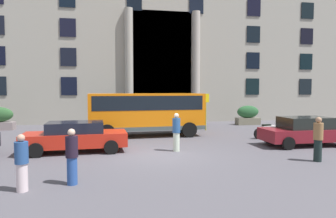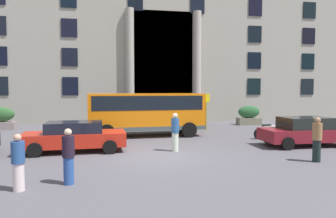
{
  "view_description": "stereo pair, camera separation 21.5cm",
  "coord_description": "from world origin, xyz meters",
  "px_view_note": "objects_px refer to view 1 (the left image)",
  "views": [
    {
      "loc": [
        -1.87,
        -12.79,
        2.79
      ],
      "look_at": [
        1.47,
        5.36,
        1.66
      ],
      "focal_mm": 32.16,
      "sensor_mm": 36.0,
      "label": 1
    },
    {
      "loc": [
        -1.66,
        -12.83,
        2.79
      ],
      "look_at": [
        1.47,
        5.36,
        1.66
      ],
      "focal_mm": 32.16,
      "sensor_mm": 36.0,
      "label": 2
    }
  ],
  "objects_px": {
    "hedge_planter_far_west": "(248,115)",
    "hedge_planter_far_east": "(112,118)",
    "parked_sedan_second": "(76,136)",
    "pedestrian_man_crossing": "(22,163)",
    "pedestrian_man_red_shirt": "(318,139)",
    "pedestrian_woman_with_bag": "(176,132)",
    "pedestrian_woman_dark_dress": "(72,157)",
    "bus_stop_sign": "(206,108)",
    "motorcycle_far_end": "(268,130)",
    "orange_minibus": "(146,111)",
    "hedge_planter_entrance_right": "(157,119)",
    "parked_sedan_far": "(305,131)"
  },
  "relations": [
    {
      "from": "hedge_planter_far_west",
      "to": "pedestrian_woman_dark_dress",
      "type": "bearing_deg",
      "value": -131.24
    },
    {
      "from": "bus_stop_sign",
      "to": "hedge_planter_far_west",
      "type": "xyz_separation_m",
      "value": [
        4.48,
        2.82,
        -0.84
      ]
    },
    {
      "from": "hedge_planter_far_east",
      "to": "hedge_planter_far_west",
      "type": "bearing_deg",
      "value": -1.27
    },
    {
      "from": "bus_stop_sign",
      "to": "motorcycle_far_end",
      "type": "bearing_deg",
      "value": -56.85
    },
    {
      "from": "parked_sedan_far",
      "to": "pedestrian_man_crossing",
      "type": "distance_m",
      "value": 13.02
    },
    {
      "from": "parked_sedan_second",
      "to": "parked_sedan_far",
      "type": "relative_size",
      "value": 1.07
    },
    {
      "from": "bus_stop_sign",
      "to": "parked_sedan_far",
      "type": "bearing_deg",
      "value": -63.58
    },
    {
      "from": "parked_sedan_far",
      "to": "pedestrian_man_crossing",
      "type": "height_order",
      "value": "pedestrian_man_crossing"
    },
    {
      "from": "hedge_planter_far_west",
      "to": "pedestrian_woman_with_bag",
      "type": "bearing_deg",
      "value": -130.08
    },
    {
      "from": "parked_sedan_second",
      "to": "pedestrian_man_crossing",
      "type": "relative_size",
      "value": 2.9
    },
    {
      "from": "pedestrian_man_red_shirt",
      "to": "pedestrian_woman_dark_dress",
      "type": "distance_m",
      "value": 9.21
    },
    {
      "from": "bus_stop_sign",
      "to": "hedge_planter_far_east",
      "type": "height_order",
      "value": "bus_stop_sign"
    },
    {
      "from": "pedestrian_man_red_shirt",
      "to": "pedestrian_woman_with_bag",
      "type": "distance_m",
      "value": 5.86
    },
    {
      "from": "pedestrian_man_crossing",
      "to": "motorcycle_far_end",
      "type": "bearing_deg",
      "value": -19.1
    },
    {
      "from": "parked_sedan_far",
      "to": "pedestrian_woman_with_bag",
      "type": "relative_size",
      "value": 2.46
    },
    {
      "from": "hedge_planter_entrance_right",
      "to": "pedestrian_woman_dark_dress",
      "type": "xyz_separation_m",
      "value": [
        -4.59,
        -13.78,
        0.23
      ]
    },
    {
      "from": "bus_stop_sign",
      "to": "pedestrian_woman_dark_dress",
      "type": "relative_size",
      "value": 1.54
    },
    {
      "from": "parked_sedan_second",
      "to": "motorcycle_far_end",
      "type": "distance_m",
      "value": 10.83
    },
    {
      "from": "hedge_planter_entrance_right",
      "to": "hedge_planter_far_east",
      "type": "bearing_deg",
      "value": 176.28
    },
    {
      "from": "parked_sedan_far",
      "to": "hedge_planter_entrance_right",
      "type": "bearing_deg",
      "value": 123.74
    },
    {
      "from": "hedge_planter_entrance_right",
      "to": "hedge_planter_far_east",
      "type": "height_order",
      "value": "hedge_planter_far_east"
    },
    {
      "from": "orange_minibus",
      "to": "bus_stop_sign",
      "type": "xyz_separation_m",
      "value": [
        4.36,
        1.79,
        0.02
      ]
    },
    {
      "from": "bus_stop_sign",
      "to": "pedestrian_woman_with_bag",
      "type": "distance_m",
      "value": 7.59
    },
    {
      "from": "hedge_planter_entrance_right",
      "to": "pedestrian_woman_with_bag",
      "type": "height_order",
      "value": "pedestrian_woman_with_bag"
    },
    {
      "from": "parked_sedan_far",
      "to": "pedestrian_woman_with_bag",
      "type": "distance_m",
      "value": 6.73
    },
    {
      "from": "pedestrian_woman_with_bag",
      "to": "hedge_planter_far_east",
      "type": "bearing_deg",
      "value": -131.97
    },
    {
      "from": "parked_sedan_second",
      "to": "parked_sedan_far",
      "type": "distance_m",
      "value": 11.27
    },
    {
      "from": "motorcycle_far_end",
      "to": "pedestrian_man_red_shirt",
      "type": "distance_m",
      "value": 5.82
    },
    {
      "from": "pedestrian_woman_with_bag",
      "to": "hedge_planter_far_west",
      "type": "bearing_deg",
      "value": 171.12
    },
    {
      "from": "pedestrian_man_red_shirt",
      "to": "parked_sedan_far",
      "type": "bearing_deg",
      "value": 65.8
    },
    {
      "from": "hedge_planter_entrance_right",
      "to": "bus_stop_sign",
      "type": "bearing_deg",
      "value": -43.48
    },
    {
      "from": "bus_stop_sign",
      "to": "hedge_planter_far_east",
      "type": "bearing_deg",
      "value": 154.64
    },
    {
      "from": "motorcycle_far_end",
      "to": "hedge_planter_far_east",
      "type": "bearing_deg",
      "value": 130.32
    },
    {
      "from": "hedge_planter_far_east",
      "to": "bus_stop_sign",
      "type": "bearing_deg",
      "value": -25.36
    },
    {
      "from": "orange_minibus",
      "to": "pedestrian_man_red_shirt",
      "type": "height_order",
      "value": "orange_minibus"
    },
    {
      "from": "parked_sedan_far",
      "to": "pedestrian_man_crossing",
      "type": "bearing_deg",
      "value": -157.97
    },
    {
      "from": "parked_sedan_far",
      "to": "pedestrian_woman_dark_dress",
      "type": "distance_m",
      "value": 11.69
    },
    {
      "from": "bus_stop_sign",
      "to": "pedestrian_man_red_shirt",
      "type": "xyz_separation_m",
      "value": [
        1.53,
        -9.65,
        -0.7
      ]
    },
    {
      "from": "hedge_planter_far_west",
      "to": "parked_sedan_far",
      "type": "bearing_deg",
      "value": -97.86
    },
    {
      "from": "motorcycle_far_end",
      "to": "pedestrian_man_crossing",
      "type": "bearing_deg",
      "value": -159.07
    },
    {
      "from": "hedge_planter_far_west",
      "to": "pedestrian_woman_dark_dress",
      "type": "relative_size",
      "value": 1.15
    },
    {
      "from": "hedge_planter_far_east",
      "to": "parked_sedan_far",
      "type": "xyz_separation_m",
      "value": [
        9.67,
        -9.51,
        0.03
      ]
    },
    {
      "from": "pedestrian_woman_with_bag",
      "to": "motorcycle_far_end",
      "type": "bearing_deg",
      "value": 145.52
    },
    {
      "from": "parked_sedan_far",
      "to": "pedestrian_man_crossing",
      "type": "relative_size",
      "value": 2.71
    },
    {
      "from": "bus_stop_sign",
      "to": "motorcycle_far_end",
      "type": "height_order",
      "value": "bus_stop_sign"
    },
    {
      "from": "bus_stop_sign",
      "to": "pedestrian_man_red_shirt",
      "type": "bearing_deg",
      "value": -80.98
    },
    {
      "from": "hedge_planter_far_west",
      "to": "hedge_planter_far_east",
      "type": "height_order",
      "value": "hedge_planter_far_west"
    },
    {
      "from": "parked_sedan_far",
      "to": "bus_stop_sign",
      "type": "bearing_deg",
      "value": 116.43
    },
    {
      "from": "parked_sedan_far",
      "to": "motorcycle_far_end",
      "type": "xyz_separation_m",
      "value": [
        -0.63,
        2.51,
        -0.28
      ]
    },
    {
      "from": "orange_minibus",
      "to": "pedestrian_woman_dark_dress",
      "type": "xyz_separation_m",
      "value": [
        -3.23,
        -9.15,
        -0.73
      ]
    }
  ]
}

